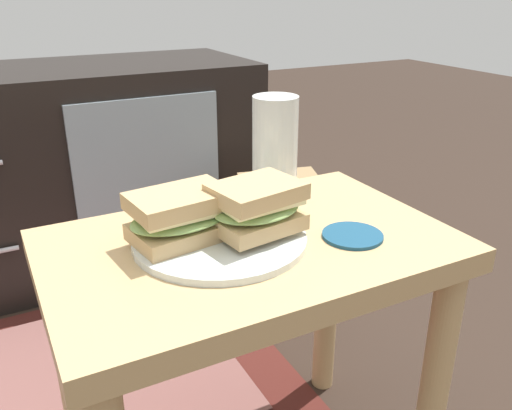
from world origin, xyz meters
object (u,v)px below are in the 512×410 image
(plate, at_px, (220,239))
(paper_bag, at_px, (282,240))
(sandwich_front, at_px, (181,216))
(sandwich_back, at_px, (257,207))
(coaster, at_px, (353,236))
(tv_cabinet, at_px, (88,167))
(beer_glass, at_px, (275,151))

(plate, relative_size, paper_bag, 0.72)
(sandwich_front, height_order, sandwich_back, sandwich_back)
(sandwich_back, distance_m, coaster, 0.14)
(tv_cabinet, xyz_separation_m, sandwich_front, (-0.04, -0.92, 0.21))
(plate, distance_m, sandwich_back, 0.07)
(plate, bearing_deg, paper_bag, 51.53)
(coaster, distance_m, paper_bag, 0.68)
(tv_cabinet, height_order, sandwich_front, tv_cabinet)
(sandwich_back, height_order, paper_bag, sandwich_back)
(plate, xyz_separation_m, coaster, (0.17, -0.07, -0.00))
(coaster, bearing_deg, tv_cabinet, 100.09)
(tv_cabinet, relative_size, sandwich_front, 6.20)
(tv_cabinet, bearing_deg, sandwich_front, -92.45)
(sandwich_front, bearing_deg, beer_glass, 25.50)
(coaster, bearing_deg, paper_bag, 68.73)
(plate, distance_m, beer_glass, 0.20)
(plate, bearing_deg, coaster, -22.60)
(tv_cabinet, bearing_deg, beer_glass, -79.26)
(sandwich_back, bearing_deg, beer_glass, 51.93)
(coaster, bearing_deg, beer_glass, 97.11)
(tv_cabinet, height_order, sandwich_back, tv_cabinet)
(tv_cabinet, relative_size, paper_bag, 2.90)
(beer_glass, bearing_deg, sandwich_front, -154.50)
(coaster, bearing_deg, sandwich_front, 157.83)
(tv_cabinet, height_order, plate, tv_cabinet)
(sandwich_front, bearing_deg, plate, -20.59)
(sandwich_front, xyz_separation_m, beer_glass, (0.20, 0.09, 0.04))
(sandwich_front, height_order, beer_glass, beer_glass)
(sandwich_back, xyz_separation_m, beer_glass, (0.10, 0.13, 0.03))
(coaster, bearing_deg, plate, 157.40)
(plate, height_order, coaster, plate)
(beer_glass, bearing_deg, coaster, -82.89)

